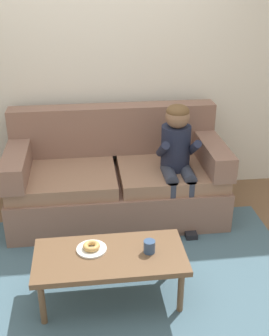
{
  "coord_description": "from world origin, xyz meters",
  "views": [
    {
      "loc": [
        -0.15,
        -2.71,
        2.18
      ],
      "look_at": [
        0.24,
        0.45,
        0.65
      ],
      "focal_mm": 45.76,
      "sensor_mm": 36.0,
      "label": 1
    }
  ],
  "objects_px": {
    "coffee_table": "(110,259)",
    "mug": "(149,247)",
    "person_child": "(177,154)",
    "donut": "(91,246)",
    "couch": "(117,179)"
  },
  "relations": [
    {
      "from": "coffee_table",
      "to": "mug",
      "type": "relative_size",
      "value": 11.57
    },
    {
      "from": "person_child",
      "to": "donut",
      "type": "distance_m",
      "value": 1.23
    },
    {
      "from": "couch",
      "to": "mug",
      "type": "height_order",
      "value": "couch"
    },
    {
      "from": "donut",
      "to": "couch",
      "type": "bearing_deg",
      "value": 76.48
    },
    {
      "from": "couch",
      "to": "person_child",
      "type": "xyz_separation_m",
      "value": [
        0.52,
        -0.21,
        0.32
      ]
    },
    {
      "from": "coffee_table",
      "to": "mug",
      "type": "xyz_separation_m",
      "value": [
        0.27,
        -0.0,
        0.09
      ]
    },
    {
      "from": "coffee_table",
      "to": "mug",
      "type": "distance_m",
      "value": 0.28
    },
    {
      "from": "couch",
      "to": "donut",
      "type": "distance_m",
      "value": 1.15
    },
    {
      "from": "couch",
      "to": "donut",
      "type": "bearing_deg",
      "value": -103.52
    },
    {
      "from": "couch",
      "to": "mug",
      "type": "xyz_separation_m",
      "value": [
        0.13,
        -1.19,
        0.08
      ]
    },
    {
      "from": "mug",
      "to": "person_child",
      "type": "bearing_deg",
      "value": 67.93
    },
    {
      "from": "coffee_table",
      "to": "person_child",
      "type": "bearing_deg",
      "value": 55.55
    },
    {
      "from": "person_child",
      "to": "coffee_table",
      "type": "bearing_deg",
      "value": -124.45
    },
    {
      "from": "person_child",
      "to": "mug",
      "type": "relative_size",
      "value": 12.24
    },
    {
      "from": "coffee_table",
      "to": "donut",
      "type": "height_order",
      "value": "donut"
    }
  ]
}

